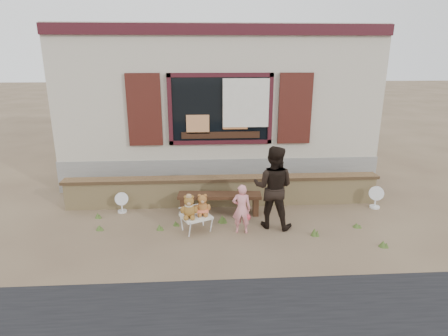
{
  "coord_description": "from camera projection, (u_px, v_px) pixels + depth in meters",
  "views": [
    {
      "loc": [
        -0.46,
        -6.97,
        3.33
      ],
      "look_at": [
        0.0,
        0.6,
        1.0
      ],
      "focal_mm": 30.0,
      "sensor_mm": 36.0,
      "label": 1
    }
  ],
  "objects": [
    {
      "name": "teddy_bear_left",
      "position": [
        189.0,
        206.0,
        7.1
      ],
      "size": [
        0.42,
        0.4,
        0.45
      ],
      "primitive_type": null,
      "rotation": [
        0.0,
        0.0,
        0.43
      ],
      "color": "brown",
      "rests_on": "folding_chair"
    },
    {
      "name": "shopfront",
      "position": [
        216.0,
        99.0,
        11.35
      ],
      "size": [
        8.04,
        5.13,
        4.0
      ],
      "color": "#B3A991",
      "rests_on": "ground"
    },
    {
      "name": "ground",
      "position": [
        226.0,
        223.0,
        7.66
      ],
      "size": [
        80.0,
        80.0,
        0.0
      ],
      "primitive_type": "plane",
      "color": "brown",
      "rests_on": "ground"
    },
    {
      "name": "folding_chair",
      "position": [
        196.0,
        217.0,
        7.24
      ],
      "size": [
        0.68,
        0.65,
        0.33
      ],
      "rotation": [
        0.0,
        0.0,
        0.43
      ],
      "color": "silver",
      "rests_on": "ground"
    },
    {
      "name": "grass_tufts",
      "position": [
        237.0,
        226.0,
        7.39
      ],
      "size": [
        5.58,
        1.7,
        0.15
      ],
      "color": "#455E25",
      "rests_on": "ground"
    },
    {
      "name": "fan_right",
      "position": [
        376.0,
        197.0,
        8.35
      ],
      "size": [
        0.34,
        0.22,
        0.52
      ],
      "rotation": [
        0.0,
        0.0,
        -0.37
      ],
      "color": "white",
      "rests_on": "ground"
    },
    {
      "name": "fan_left",
      "position": [
        122.0,
        202.0,
        8.13
      ],
      "size": [
        0.3,
        0.2,
        0.46
      ],
      "rotation": [
        0.0,
        0.0,
        0.39
      ],
      "color": "silver",
      "rests_on": "ground"
    },
    {
      "name": "bench",
      "position": [
        220.0,
        199.0,
        8.02
      ],
      "size": [
        1.79,
        0.49,
        0.45
      ],
      "rotation": [
        0.0,
        0.0,
        -0.06
      ],
      "color": "#362013",
      "rests_on": "ground"
    },
    {
      "name": "teddy_bear_right",
      "position": [
        202.0,
        204.0,
        7.23
      ],
      "size": [
        0.4,
        0.38,
        0.43
      ],
      "primitive_type": null,
      "rotation": [
        0.0,
        0.0,
        0.43
      ],
      "color": "brown",
      "rests_on": "folding_chair"
    },
    {
      "name": "brick_wall",
      "position": [
        223.0,
        190.0,
        8.51
      ],
      "size": [
        7.1,
        0.36,
        0.67
      ],
      "color": "tan",
      "rests_on": "ground"
    },
    {
      "name": "adult",
      "position": [
        273.0,
        187.0,
        7.3
      ],
      "size": [
        0.98,
        0.87,
        1.66
      ],
      "primitive_type": "imported",
      "rotation": [
        0.0,
        0.0,
        2.78
      ],
      "color": "black",
      "rests_on": "ground"
    },
    {
      "name": "child",
      "position": [
        242.0,
        209.0,
        7.14
      ],
      "size": [
        0.38,
        0.28,
        0.98
      ],
      "primitive_type": "imported",
      "rotation": [
        0.0,
        0.0,
        3.02
      ],
      "color": "pink",
      "rests_on": "ground"
    }
  ]
}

